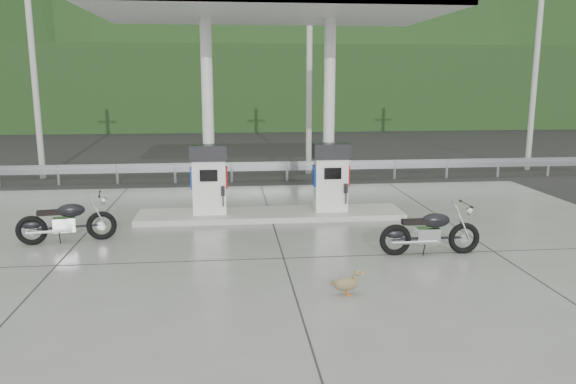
{
  "coord_description": "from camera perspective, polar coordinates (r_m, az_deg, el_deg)",
  "views": [
    {
      "loc": [
        -1.06,
        -11.95,
        3.62
      ],
      "look_at": [
        0.3,
        1.0,
        1.0
      ],
      "focal_mm": 35.0,
      "sensor_mm": 36.0,
      "label": 1
    }
  ],
  "objects": [
    {
      "name": "canopy_column_left",
      "position": [
        14.89,
        -8.13,
        7.61
      ],
      "size": [
        0.3,
        0.3,
        5.0
      ],
      "primitive_type": "cylinder",
      "color": "silver",
      "rests_on": "pump_island"
    },
    {
      "name": "gas_pump_right",
      "position": [
        14.91,
        4.37,
        1.5
      ],
      "size": [
        0.95,
        0.55,
        1.8
      ],
      "primitive_type": null,
      "color": "silver",
      "rests_on": "pump_island"
    },
    {
      "name": "ground",
      "position": [
        12.53,
        -0.89,
        -5.42
      ],
      "size": [
        160.0,
        160.0,
        0.0
      ],
      "primitive_type": "plane",
      "color": "black",
      "rests_on": "ground"
    },
    {
      "name": "guardrail",
      "position": [
        20.19,
        -2.93,
        3.07
      ],
      "size": [
        26.0,
        0.16,
        1.42
      ],
      "primitive_type": null,
      "color": "gray",
      "rests_on": "ground"
    },
    {
      "name": "motorcycle_left",
      "position": [
        13.51,
        -21.56,
        -2.82
      ],
      "size": [
        2.08,
        1.0,
        0.94
      ],
      "primitive_type": null,
      "rotation": [
        0.0,
        0.0,
        0.19
      ],
      "color": "black",
      "rests_on": "forecourt_apron"
    },
    {
      "name": "canopy_roof",
      "position": [
        14.59,
        -1.88,
        18.26
      ],
      "size": [
        8.5,
        5.0,
        0.4
      ],
      "primitive_type": "cube",
      "color": "white",
      "rests_on": "canopy_column_left"
    },
    {
      "name": "pump_island",
      "position": [
        14.91,
        -1.75,
        -2.3
      ],
      "size": [
        7.0,
        1.4,
        0.15
      ],
      "primitive_type": "cube",
      "color": "#A2A097",
      "rests_on": "forecourt_apron"
    },
    {
      "name": "duck",
      "position": [
        9.68,
        5.9,
        -9.32
      ],
      "size": [
        0.53,
        0.22,
        0.37
      ],
      "primitive_type": null,
      "rotation": [
        0.0,
        0.0,
        0.14
      ],
      "color": "brown",
      "rests_on": "forecourt_apron"
    },
    {
      "name": "road",
      "position": [
        23.75,
        -3.37,
        2.6
      ],
      "size": [
        60.0,
        7.0,
        0.01
      ],
      "primitive_type": "cube",
      "color": "black",
      "rests_on": "ground"
    },
    {
      "name": "canopy_column_right",
      "position": [
        15.11,
        4.19,
        7.74
      ],
      "size": [
        0.3,
        0.3,
        5.0
      ],
      "primitive_type": "cylinder",
      "color": "silver",
      "rests_on": "pump_island"
    },
    {
      "name": "motorcycle_right",
      "position": [
        12.08,
        14.24,
        -3.98
      ],
      "size": [
        2.01,
        0.67,
        0.95
      ],
      "primitive_type": null,
      "rotation": [
        0.0,
        0.0,
        -0.02
      ],
      "color": "black",
      "rests_on": "forecourt_apron"
    },
    {
      "name": "gas_pump_left",
      "position": [
        14.68,
        -8.01,
        1.26
      ],
      "size": [
        0.95,
        0.55,
        1.8
      ],
      "primitive_type": null,
      "color": "silver",
      "rests_on": "pump_island"
    },
    {
      "name": "utility_pole_a",
      "position": [
        22.55,
        -24.43,
        11.35
      ],
      "size": [
        0.22,
        0.22,
        8.0
      ],
      "primitive_type": "cylinder",
      "color": "#9A9A94",
      "rests_on": "ground"
    },
    {
      "name": "forecourt_apron",
      "position": [
        12.53,
        -0.89,
        -5.37
      ],
      "size": [
        18.0,
        14.0,
        0.02
      ],
      "primitive_type": "cube",
      "color": "slate",
      "rests_on": "ground"
    },
    {
      "name": "tree_band",
      "position": [
        41.97,
        -4.62,
        10.49
      ],
      "size": [
        80.0,
        6.0,
        6.0
      ],
      "primitive_type": "cube",
      "color": "black",
      "rests_on": "ground"
    },
    {
      "name": "utility_pole_c",
      "position": [
        24.61,
        23.84,
        11.32
      ],
      "size": [
        0.22,
        0.22,
        8.0
      ],
      "primitive_type": "cylinder",
      "color": "#9A9A94",
      "rests_on": "ground"
    },
    {
      "name": "utility_pole_b",
      "position": [
        21.67,
        2.18,
        12.37
      ],
      "size": [
        0.22,
        0.22,
        8.0
      ],
      "primitive_type": "cylinder",
      "color": "#9A9A94",
      "rests_on": "ground"
    },
    {
      "name": "forested_hills",
      "position": [
        72.05,
        -5.2,
        8.45
      ],
      "size": [
        100.0,
        40.0,
        140.0
      ],
      "primitive_type": null,
      "color": "black",
      "rests_on": "ground"
    }
  ]
}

